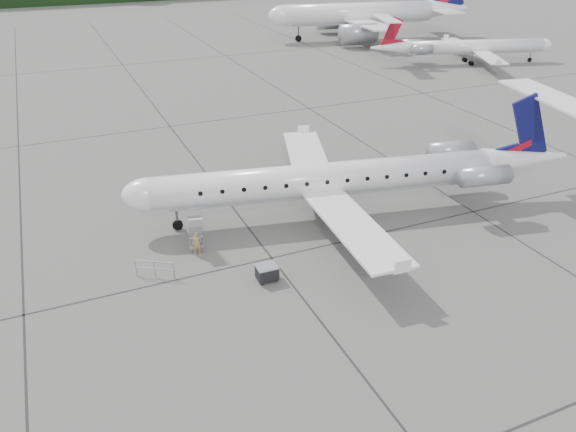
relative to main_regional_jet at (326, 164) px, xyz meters
name	(u,v)px	position (x,y,z in m)	size (l,w,h in m)	color
ground	(387,275)	(-0.06, -7.94, -3.74)	(320.00, 320.00, 0.00)	slate
main_regional_jet	(326,164)	(0.00, 0.00, 0.00)	(29.15, 20.98, 7.47)	white
airstair	(195,228)	(-9.02, -0.38, -2.57)	(0.85, 2.17, 2.34)	white
passenger	(197,244)	(-9.27, -1.59, -2.96)	(0.56, 0.37, 1.54)	#987853
safety_railing	(155,269)	(-12.09, -2.91, -3.24)	(2.20, 0.08, 1.00)	#97999F
baggage_cart	(267,273)	(-6.46, -5.72, -3.25)	(1.13, 0.91, 0.98)	black
bg_narrowbody	(359,3)	(34.14, 55.18, 2.06)	(32.31, 23.26, 11.60)	white
bg_regional_right	(477,40)	(40.08, 32.61, -0.52)	(24.54, 17.67, 6.44)	white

